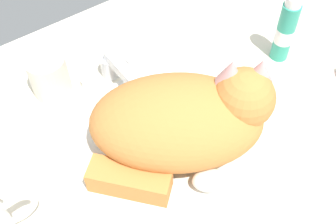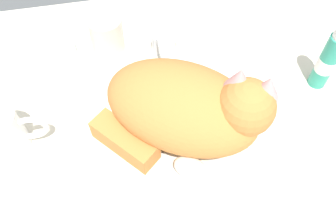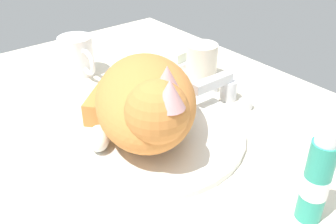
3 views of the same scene
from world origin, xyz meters
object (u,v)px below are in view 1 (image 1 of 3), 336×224
(cat, at_px, (186,120))
(rinse_cup, at_px, (49,76))
(faucet, at_px, (114,68))
(toothpaste_bottle, at_px, (285,31))

(cat, distance_m, rinse_cup, 0.28)
(faucet, relative_size, cat, 0.39)
(cat, xyz_separation_m, rinse_cup, (-0.12, 0.24, -0.04))
(rinse_cup, bearing_deg, cat, -63.57)
(cat, relative_size, toothpaste_bottle, 2.26)
(rinse_cup, xyz_separation_m, toothpaste_bottle, (0.41, -0.18, 0.03))
(rinse_cup, distance_m, toothpaste_bottle, 0.45)
(faucet, relative_size, toothpaste_bottle, 0.88)
(faucet, height_order, rinse_cup, rinse_cup)
(faucet, xyz_separation_m, rinse_cup, (-0.11, 0.04, 0.01))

